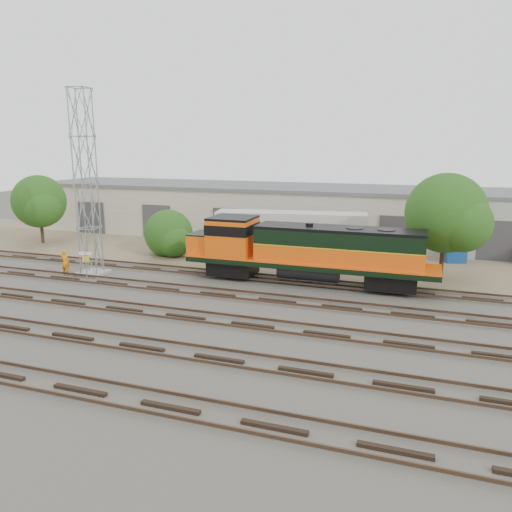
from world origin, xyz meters
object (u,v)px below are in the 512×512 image
(locomotive, at_px, (304,250))
(semi_trailer, at_px, (294,229))
(worker, at_px, (65,263))
(signal_tower, at_px, (86,187))

(locomotive, distance_m, semi_trailer, 8.28)
(locomotive, relative_size, worker, 8.94)
(signal_tower, distance_m, worker, 5.85)
(signal_tower, bearing_deg, worker, -147.13)
(worker, relative_size, semi_trailer, 0.15)
(signal_tower, bearing_deg, locomotive, 9.54)
(locomotive, height_order, worker, locomotive)
(locomotive, bearing_deg, signal_tower, -170.46)
(worker, bearing_deg, semi_trailer, -143.63)
(locomotive, xyz_separation_m, signal_tower, (-15.57, -2.62, 4.12))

